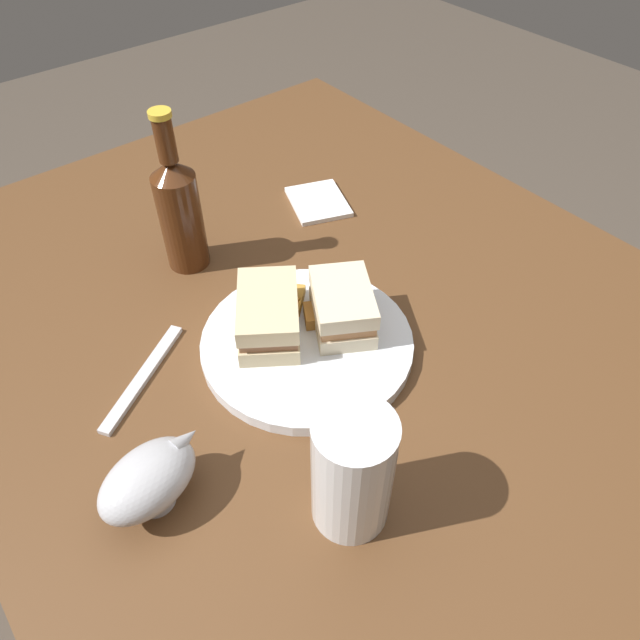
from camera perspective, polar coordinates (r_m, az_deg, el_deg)
name	(u,v)px	position (r m, az deg, el deg)	size (l,w,h in m)	color
ground_plane	(327,550)	(1.46, 0.72, -21.39)	(6.00, 6.00, 0.00)	#4C4238
dining_table	(329,465)	(1.12, 0.90, -13.86)	(1.27, 0.97, 0.76)	brown
plate	(307,343)	(0.78, -1.26, -2.25)	(0.28, 0.28, 0.02)	white
sandwich_half_left	(340,308)	(0.77, 1.98, 1.14)	(0.13, 0.12, 0.06)	beige
sandwich_half_right	(268,315)	(0.77, -5.01, 0.45)	(0.14, 0.13, 0.06)	beige
potato_wedge_front	(273,301)	(0.82, -4.61, 1.85)	(0.06, 0.02, 0.01)	#AD702D
potato_wedge_middle	(276,317)	(0.79, -4.30, 0.24)	(0.04, 0.02, 0.02)	#B77F33
potato_wedge_back	(284,312)	(0.80, -3.46, 0.75)	(0.06, 0.02, 0.02)	gold
potato_wedge_left_edge	(311,316)	(0.79, -0.90, 0.42)	(0.04, 0.02, 0.02)	#AD702D
potato_wedge_right_edge	(296,300)	(0.82, -2.31, 1.95)	(0.05, 0.02, 0.01)	gold
pint_glass	(352,478)	(0.60, 3.10, -14.97)	(0.08, 0.08, 0.15)	white
gravy_boat	(149,479)	(0.65, -16.20, -14.54)	(0.10, 0.13, 0.07)	#B7B7BC
cider_bottle	(179,210)	(0.88, -13.44, 10.31)	(0.06, 0.06, 0.25)	#47230F
napkin	(318,202)	(1.04, -0.17, 11.36)	(0.11, 0.09, 0.01)	white
fork	(143,377)	(0.79, -16.74, -5.28)	(0.18, 0.02, 0.01)	silver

